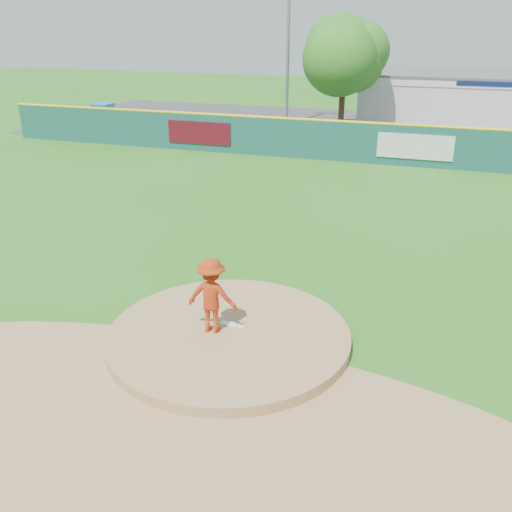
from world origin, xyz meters
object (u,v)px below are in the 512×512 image
(pitcher, at_px, (212,296))
(pool_building_grp, at_px, (477,98))
(playground_slide, at_px, (103,117))
(deciduous_tree, at_px, (344,57))
(light_pole_left, at_px, (288,29))
(van, at_px, (415,143))

(pitcher, distance_m, pool_building_grp, 32.67)
(pitcher, distance_m, playground_slide, 26.91)
(deciduous_tree, bearing_deg, playground_slide, -166.28)
(pitcher, xyz_separation_m, pool_building_grp, (6.36, 32.04, 0.54))
(pitcher, relative_size, light_pole_left, 0.16)
(playground_slide, relative_size, light_pole_left, 0.28)
(deciduous_tree, relative_size, light_pole_left, 0.67)
(pitcher, xyz_separation_m, playground_slide, (-16.19, 21.49, -0.25))
(van, distance_m, deciduous_tree, 7.61)
(pool_building_grp, height_order, light_pole_left, light_pole_left)
(pitcher, height_order, van, pitcher)
(pitcher, xyz_separation_m, deciduous_tree, (-1.64, 25.05, 3.43))
(van, distance_m, playground_slide, 19.32)
(playground_slide, bearing_deg, light_pole_left, 27.75)
(van, xyz_separation_m, light_pole_left, (-8.74, 6.47, 5.42))
(van, bearing_deg, pitcher, 169.75)
(van, bearing_deg, pool_building_grp, -17.55)
(pool_building_grp, relative_size, deciduous_tree, 2.07)
(pool_building_grp, bearing_deg, playground_slide, -154.94)
(light_pole_left, bearing_deg, van, -36.51)
(pool_building_grp, bearing_deg, pitcher, -101.23)
(playground_slide, bearing_deg, pitcher, -53.01)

